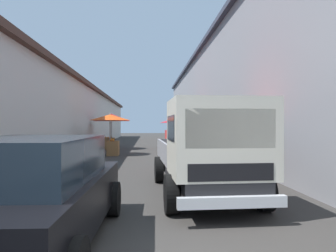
% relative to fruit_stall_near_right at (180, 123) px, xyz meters
% --- Properties ---
extents(ground, '(90.00, 90.00, 0.00)m').
position_rel_fruit_stall_near_right_xyz_m(ground, '(-4.80, 2.25, -1.75)').
color(ground, '#33302D').
extents(building_left_whitewash, '(49.80, 7.50, 4.26)m').
position_rel_fruit_stall_near_right_xyz_m(building_left_whitewash, '(-2.55, 9.46, 0.39)').
color(building_left_whitewash, beige).
rests_on(building_left_whitewash, ground).
extents(building_right_concrete, '(49.80, 7.50, 6.95)m').
position_rel_fruit_stall_near_right_xyz_m(building_right_concrete, '(-2.55, -4.95, 1.73)').
color(building_right_concrete, gray).
rests_on(building_right_concrete, ground).
extents(fruit_stall_near_right, '(2.76, 2.76, 2.22)m').
position_rel_fruit_stall_near_right_xyz_m(fruit_stall_near_right, '(0.00, 0.00, 0.00)').
color(fruit_stall_near_right, '#9E9EA3').
rests_on(fruit_stall_near_right, ground).
extents(fruit_stall_far_right, '(2.81, 2.81, 2.25)m').
position_rel_fruit_stall_near_right_xyz_m(fruit_stall_far_right, '(-11.41, 0.23, 0.04)').
color(fruit_stall_far_right, '#9E9EA3').
rests_on(fruit_stall_far_right, ground).
extents(fruit_stall_far_left, '(2.19, 2.19, 2.25)m').
position_rel_fruit_stall_near_right_xyz_m(fruit_stall_far_left, '(-4.22, 4.15, -0.07)').
color(fruit_stall_far_left, '#9E9EA3').
rests_on(fruit_stall_far_left, ground).
extents(fruit_stall_mid_lane, '(2.43, 2.43, 2.42)m').
position_rel_fruit_stall_near_right_xyz_m(fruit_stall_mid_lane, '(-0.18, 4.60, 0.12)').
color(fruit_stall_mid_lane, '#9E9EA3').
rests_on(fruit_stall_mid_lane, ground).
extents(hatchback_car, '(3.95, 2.00, 1.45)m').
position_rel_fruit_stall_near_right_xyz_m(hatchback_car, '(-16.56, 3.67, -1.01)').
color(hatchback_car, black).
rests_on(hatchback_car, ground).
extents(delivery_truck, '(4.98, 2.10, 2.08)m').
position_rel_fruit_stall_near_right_xyz_m(delivery_truck, '(-14.47, 0.90, -0.71)').
color(delivery_truck, black).
rests_on(delivery_truck, ground).
extents(vendor_by_crates, '(0.66, 0.23, 1.68)m').
position_rel_fruit_stall_near_right_xyz_m(vendor_by_crates, '(-4.55, -0.53, -0.78)').
color(vendor_by_crates, '#232328').
rests_on(vendor_by_crates, ground).
extents(vendor_in_shade, '(0.61, 0.37, 1.64)m').
position_rel_fruit_stall_near_right_xyz_m(vendor_in_shade, '(-9.35, 1.34, -0.80)').
color(vendor_in_shade, navy).
rests_on(vendor_in_shade, ground).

